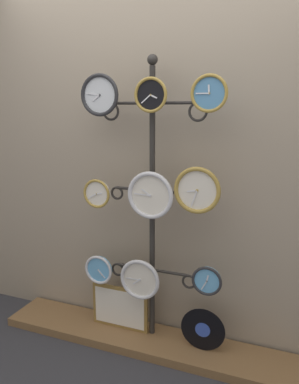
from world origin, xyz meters
name	(u,v)px	position (x,y,z in m)	size (l,w,h in m)	color
ground_plane	(128,376)	(0.00, 0.00, 0.00)	(12.00, 12.00, 0.00)	#333338
shop_wall	(161,144)	(0.00, 0.57, 1.40)	(4.40, 0.04, 2.80)	gray
low_shelf	(149,341)	(0.00, 0.35, 0.03)	(2.20, 0.36, 0.06)	brown
display_stand	(152,256)	(0.00, 0.41, 0.65)	(0.71, 0.40, 1.96)	#282623
clock_top_left	(100,95)	(-0.32, 0.32, 1.72)	(0.27, 0.04, 0.27)	silver
clock_top_center	(151,95)	(0.03, 0.31, 1.72)	(0.21, 0.04, 0.21)	black
clock_top_right	(209,93)	(0.38, 0.32, 1.72)	(0.22, 0.04, 0.22)	#4C84B2
clock_middle_left	(97,194)	(-0.37, 0.33, 1.07)	(0.20, 0.04, 0.20)	silver
clock_middle_center	(150,195)	(0.03, 0.30, 1.10)	(0.31, 0.04, 0.31)	silver
clock_middle_right	(197,190)	(0.32, 0.32, 1.15)	(0.29, 0.04, 0.29)	silver
clock_bottom_left	(99,270)	(-0.38, 0.33, 0.52)	(0.21, 0.04, 0.21)	#60A8DB
clock_bottom_center	(140,279)	(-0.05, 0.30, 0.51)	(0.28, 0.04, 0.28)	silver
clock_bottom_right	(207,281)	(0.41, 0.31, 0.58)	(0.19, 0.04, 0.19)	#60A8DB
vinyl_record	(203,330)	(0.38, 0.35, 0.21)	(0.30, 0.01, 0.30)	black
picture_frame	(120,307)	(-0.24, 0.39, 0.22)	(0.43, 0.02, 0.32)	olive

